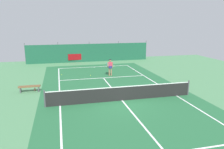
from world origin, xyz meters
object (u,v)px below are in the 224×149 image
Objects in this scene: tennis_ball_by_sideline at (114,67)px; parked_car at (73,54)px; tennis_net at (122,93)px; tennis_ball_midcourt at (91,75)px; courtside_bench at (29,87)px; water_bottle at (35,89)px; tennis_ball_near_player at (62,75)px; tennis_player at (110,66)px.

parked_car reaches higher than tennis_ball_by_sideline.
tennis_ball_midcourt is at bearing 97.91° from tennis_net.
parked_car is at bearing 124.84° from tennis_ball_by_sideline.
tennis_net is at bearing -82.09° from tennis_ball_midcourt.
courtside_bench is 0.50m from water_bottle.
courtside_bench reaches higher than tennis_ball_by_sideline.
tennis_ball_midcourt is 5.06m from tennis_ball_by_sideline.
tennis_ball_midcourt is at bearing -131.57° from tennis_ball_by_sideline.
tennis_player is at bearing -17.65° from tennis_ball_near_player.
tennis_player is 4.55m from tennis_ball_by_sideline.
tennis_net is at bearing 93.18° from parked_car.
tennis_player is 0.38× the size of parked_car.
parked_car is (1.77, 9.00, 0.81)m from tennis_ball_near_player.
tennis_ball_near_player is 1.00× the size of tennis_ball_midcourt.
tennis_player is 7.67m from water_bottle.
tennis_player is 1.03× the size of courtside_bench.
water_bottle is at bearing -137.25° from tennis_ball_by_sideline.
parked_car reaches higher than courtside_bench.
tennis_ball_midcourt is 0.28× the size of water_bottle.
water_bottle is (-5.96, 3.72, -0.39)m from tennis_net.
water_bottle reaches higher than tennis_ball_midcourt.
tennis_ball_midcourt is 0.04× the size of courtside_bench.
courtside_bench is (-7.17, -3.66, -0.59)m from tennis_player.
tennis_net is 6.17× the size of tennis_player.
tennis_player is 24.85× the size of tennis_ball_near_player.
water_bottle is (-6.81, -3.42, -0.84)m from tennis_player.
tennis_ball_midcourt is at bearing 92.25° from parked_car.
tennis_ball_by_sideline is (2.30, 11.36, -0.48)m from tennis_net.
tennis_ball_near_player is 5.35m from water_bottle.
tennis_net is 9.46m from tennis_ball_near_player.
tennis_ball_near_player is 6.71m from tennis_ball_by_sideline.
courtside_bench is at bearing -137.56° from tennis_ball_by_sideline.
courtside_bench reaches higher than water_bottle.
water_bottle is (-2.12, -4.91, 0.09)m from tennis_ball_near_player.
parked_car is (-2.07, 17.63, 0.33)m from tennis_net.
water_bottle is at bearing 34.43° from courtside_bench.
courtside_bench is (-6.31, 3.48, -0.14)m from tennis_net.
water_bottle reaches higher than tennis_ball_near_player.
tennis_ball_by_sideline is at bearing 23.93° from tennis_ball_near_player.
parked_car is at bearing 95.76° from tennis_ball_midcourt.
tennis_ball_near_player is 5.73m from courtside_bench.
tennis_ball_by_sideline is (6.14, 2.72, 0.00)m from tennis_ball_near_player.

